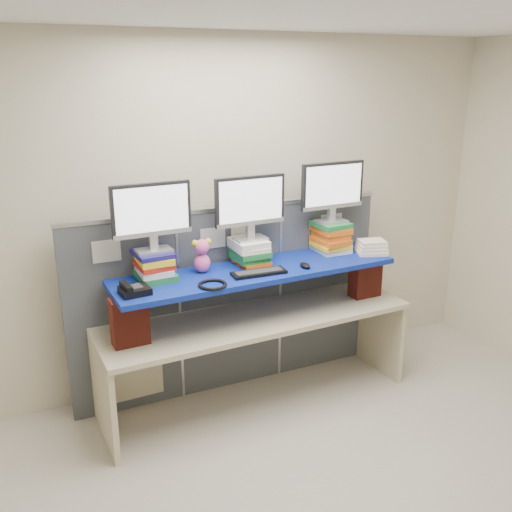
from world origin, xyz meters
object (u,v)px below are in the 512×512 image
blue_board (256,271)px  monitor_left (152,213)px  desk (256,332)px  monitor_center (250,204)px  keyboard (259,273)px  desk_phone (134,290)px  monitor_right (332,189)px

blue_board → monitor_left: monitor_left is taller
desk → monitor_center: bearing=84.5°
monitor_center → keyboard: 0.51m
desk → monitor_left: bearing=170.8°
monitor_left → monitor_center: (0.75, 0.03, -0.01)m
monitor_center → desk_phone: bearing=-167.8°
monitor_left → monitor_right: (1.47, 0.05, 0.04)m
blue_board → keyboard: keyboard is taller
monitor_left → monitor_center: 0.75m
blue_board → monitor_center: bearing=84.5°
desk_phone → blue_board: bearing=1.3°
monitor_center → monitor_right: bearing=-0.0°
monitor_left → desk: bearing=-9.2°
desk_phone → desk: bearing=1.3°
monitor_right → desk_phone: size_ratio=2.73×
desk → desk_phone: bearing=-174.6°
monitor_right → desk_phone: 1.76m
keyboard → desk: bearing=77.9°
monitor_center → keyboard: bearing=-101.2°
keyboard → desk_phone: size_ratio=2.00×
monitor_right → monitor_left: bearing=-180.0°
keyboard → blue_board: bearing=77.9°
blue_board → monitor_center: 0.50m
desk → blue_board: blue_board is taller
monitor_left → keyboard: 0.87m
monitor_left → desk_phone: monitor_left is taller
blue_board → keyboard: (-0.03, -0.12, 0.03)m
monitor_right → keyboard: monitor_right is taller
desk → monitor_left: 1.25m
desk → monitor_right: bearing=9.2°
blue_board → monitor_right: 0.92m
keyboard → desk_phone: desk_phone is taller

